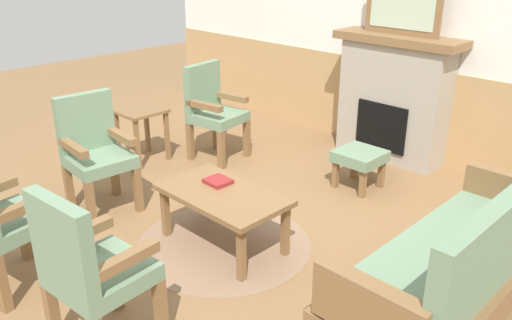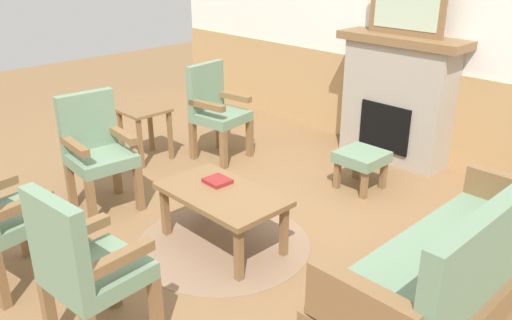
% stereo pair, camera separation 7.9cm
% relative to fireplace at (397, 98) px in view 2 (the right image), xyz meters
% --- Properties ---
extents(ground_plane, '(14.00, 14.00, 0.00)m').
position_rel_fireplace_xyz_m(ground_plane, '(0.00, -2.35, -0.65)').
color(ground_plane, olive).
extents(wall_back, '(7.20, 0.14, 2.70)m').
position_rel_fireplace_xyz_m(wall_back, '(0.00, 0.25, 0.66)').
color(wall_back, white).
rests_on(wall_back, ground_plane).
extents(fireplace, '(1.30, 0.44, 1.28)m').
position_rel_fireplace_xyz_m(fireplace, '(0.00, 0.00, 0.00)').
color(fireplace, '#A39989').
rests_on(fireplace, ground_plane).
extents(framed_picture, '(0.80, 0.04, 0.56)m').
position_rel_fireplace_xyz_m(framed_picture, '(0.00, 0.00, 0.91)').
color(framed_picture, brown).
rests_on(framed_picture, fireplace).
extents(couch, '(0.70, 1.80, 0.98)m').
position_rel_fireplace_xyz_m(couch, '(1.68, -2.04, -0.26)').
color(couch, brown).
rests_on(couch, ground_plane).
extents(coffee_table, '(0.96, 0.56, 0.44)m').
position_rel_fireplace_xyz_m(coffee_table, '(0.07, -2.41, -0.27)').
color(coffee_table, brown).
rests_on(coffee_table, ground_plane).
extents(round_rug, '(1.32, 1.32, 0.01)m').
position_rel_fireplace_xyz_m(round_rug, '(0.07, -2.41, -0.65)').
color(round_rug, '#896B51').
rests_on(round_rug, ground_plane).
extents(book_on_table, '(0.19, 0.17, 0.03)m').
position_rel_fireplace_xyz_m(book_on_table, '(-0.07, -2.33, -0.20)').
color(book_on_table, maroon).
rests_on(book_on_table, coffee_table).
extents(footstool, '(0.40, 0.40, 0.36)m').
position_rel_fireplace_xyz_m(footstool, '(0.21, -0.86, -0.37)').
color(footstool, brown).
rests_on(footstool, ground_plane).
extents(armchair_near_fireplace, '(0.54, 0.54, 0.98)m').
position_rel_fireplace_xyz_m(armchair_near_fireplace, '(-1.33, -1.29, -0.11)').
color(armchair_near_fireplace, brown).
rests_on(armchair_near_fireplace, ground_plane).
extents(armchair_by_window_left, '(0.52, 0.52, 0.98)m').
position_rel_fireplace_xyz_m(armchair_by_window_left, '(-1.14, -2.74, -0.11)').
color(armchair_by_window_left, brown).
rests_on(armchair_by_window_left, ground_plane).
extents(armchair_front_left, '(0.52, 0.52, 0.98)m').
position_rel_fireplace_xyz_m(armchair_front_left, '(0.38, -3.64, -0.11)').
color(armchair_front_left, brown).
rests_on(armchair_front_left, ground_plane).
extents(side_table, '(0.44, 0.44, 0.55)m').
position_rel_fireplace_xyz_m(side_table, '(-1.78, -1.87, -0.22)').
color(side_table, brown).
rests_on(side_table, ground_plane).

